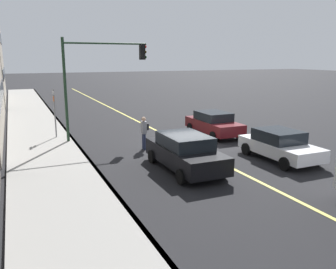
# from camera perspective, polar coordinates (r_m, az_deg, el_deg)

# --- Properties ---
(ground) EXTENTS (200.00, 200.00, 0.00)m
(ground) POSITION_cam_1_polar(r_m,az_deg,el_deg) (19.28, 3.51, -2.06)
(ground) COLOR black
(sidewalk_slab) EXTENTS (80.00, 3.58, 0.15)m
(sidewalk_slab) POSITION_cam_1_polar(r_m,az_deg,el_deg) (17.29, -18.57, -4.14)
(sidewalk_slab) COLOR gray
(sidewalk_slab) RESTS_ON ground
(curb_edge) EXTENTS (80.00, 0.16, 0.15)m
(curb_edge) POSITION_cam_1_polar(r_m,az_deg,el_deg) (17.50, -12.99, -3.61)
(curb_edge) COLOR slate
(curb_edge) RESTS_ON ground
(lane_stripe_center) EXTENTS (80.00, 0.16, 0.01)m
(lane_stripe_center) POSITION_cam_1_polar(r_m,az_deg,el_deg) (19.28, 3.51, -2.05)
(lane_stripe_center) COLOR #D8CC4C
(lane_stripe_center) RESTS_ON ground
(car_maroon) EXTENTS (4.40, 1.98, 1.47)m
(car_maroon) POSITION_cam_1_polar(r_m,az_deg,el_deg) (22.22, 7.35, 1.79)
(car_maroon) COLOR #591116
(car_maroon) RESTS_ON ground
(car_white) EXTENTS (4.19, 2.03, 1.43)m
(car_white) POSITION_cam_1_polar(r_m,az_deg,el_deg) (17.58, 17.53, -1.58)
(car_white) COLOR silver
(car_white) RESTS_ON ground
(car_black) EXTENTS (4.69, 2.05, 1.57)m
(car_black) POSITION_cam_1_polar(r_m,az_deg,el_deg) (15.26, 2.74, -2.78)
(car_black) COLOR black
(car_black) RESTS_ON ground
(pedestrian_with_backpack) EXTENTS (0.43, 0.38, 1.74)m
(pedestrian_with_backpack) POSITION_cam_1_polar(r_m,az_deg,el_deg) (18.65, -3.86, 0.66)
(pedestrian_with_backpack) COLOR #262D4C
(pedestrian_with_backpack) RESTS_ON ground
(traffic_light_mast) EXTENTS (0.28, 4.86, 5.84)m
(traffic_light_mast) POSITION_cam_1_polar(r_m,az_deg,el_deg) (20.63, -11.21, 10.05)
(traffic_light_mast) COLOR #1E3823
(traffic_light_mast) RESTS_ON ground
(street_sign_post) EXTENTS (0.60, 0.08, 2.98)m
(street_sign_post) POSITION_cam_1_polar(r_m,az_deg,el_deg) (21.78, -17.79, 3.73)
(street_sign_post) COLOR slate
(street_sign_post) RESTS_ON ground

